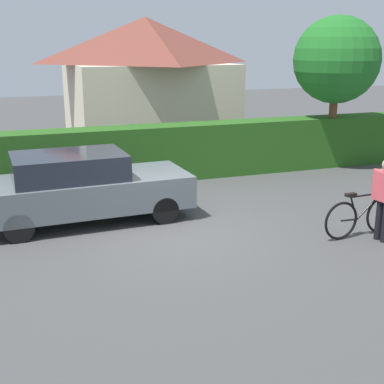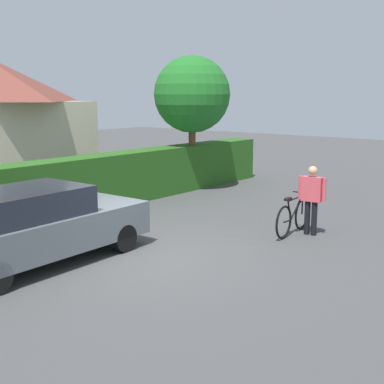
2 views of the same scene
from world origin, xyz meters
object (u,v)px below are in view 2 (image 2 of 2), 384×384
object	(u,v)px
parked_car_near	(36,225)
tree_kerbside	(192,95)
person_rider	(312,195)
bicycle	(293,217)

from	to	relation	value
parked_car_near	tree_kerbside	size ratio (longest dim) A/B	0.98
parked_car_near	person_rider	distance (m)	6.01
parked_car_near	person_rider	xyz separation A→B (m)	(5.17, -3.06, 0.16)
bicycle	person_rider	bearing A→B (deg)	-58.41
tree_kerbside	bicycle	bearing A→B (deg)	-118.08
bicycle	person_rider	xyz separation A→B (m)	(0.21, -0.34, 0.52)
parked_car_near	bicycle	distance (m)	5.67
person_rider	tree_kerbside	distance (m)	6.66
person_rider	tree_kerbside	world-z (taller)	tree_kerbside
parked_car_near	bicycle	xyz separation A→B (m)	(4.97, -2.72, -0.35)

